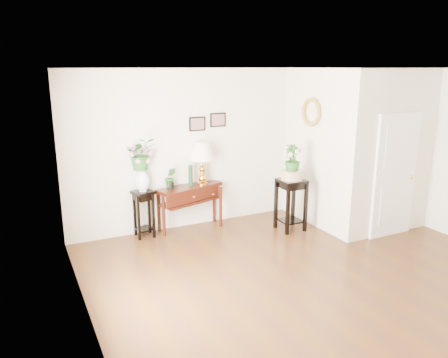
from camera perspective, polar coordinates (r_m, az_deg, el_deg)
floor at (r=6.28m, az=12.42°, el=-12.59°), size 6.00×5.50×0.02m
ceiling at (r=5.61m, az=14.01°, el=13.83°), size 6.00×5.50×0.02m
wall_back at (r=8.05m, az=0.76°, el=4.31°), size 6.00×0.02×2.80m
wall_left at (r=4.58m, az=-17.49°, el=-4.32°), size 0.02×5.50×2.80m
partition at (r=8.45m, az=16.69°, el=4.19°), size 1.80×1.95×2.80m
door at (r=7.84m, az=21.42°, el=0.39°), size 0.90×0.05×2.10m
art_print_left at (r=7.69m, az=-3.51°, el=7.20°), size 0.30×0.02×0.25m
art_print_right at (r=7.85m, az=-0.80°, el=7.73°), size 0.30×0.02×0.25m
wall_ornament at (r=7.86m, az=11.30°, el=8.57°), size 0.07×0.51×0.51m
console_table at (r=7.79m, az=-4.45°, el=-3.71°), size 1.26×0.73×0.80m
table_lamp at (r=7.68m, az=-2.86°, el=1.85°), size 0.50×0.50×0.77m
green_vase at (r=7.64m, az=-4.39°, el=0.36°), size 0.09×0.09×0.37m
potted_plant at (r=7.51m, az=-7.04°, el=0.07°), size 0.23×0.20×0.35m
plant_stand_a at (r=7.53m, az=-10.42°, el=-4.50°), size 0.39×0.39×0.81m
porcelain_vase at (r=7.36m, az=-10.64°, el=0.14°), size 0.32×0.32×0.41m
lily_arrangement at (r=7.26m, az=-10.80°, el=3.54°), size 0.54×0.48×0.54m
plant_stand_b at (r=7.79m, az=8.70°, el=-3.35°), size 0.45×0.45×0.92m
ceramic_bowl at (r=7.64m, az=8.85°, el=0.51°), size 0.39×0.39×0.17m
narcissus at (r=7.58m, az=8.94°, el=2.61°), size 0.33×0.33×0.49m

